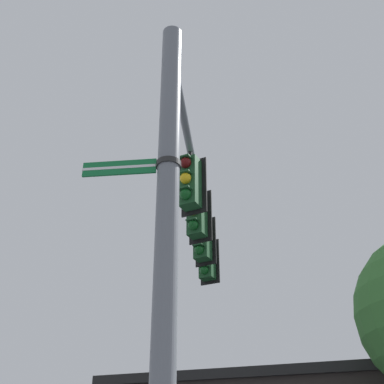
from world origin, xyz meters
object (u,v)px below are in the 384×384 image
Objects in this scene: street_name_sign at (147,166)px; traffic_light_arm_end at (207,259)px; traffic_light_nearest_pole at (190,182)px; traffic_light_mid_outer at (202,239)px; traffic_light_mid_inner at (197,213)px.

traffic_light_arm_end is at bearing -71.39° from street_name_sign.
traffic_light_nearest_pole is at bearing -75.26° from street_name_sign.
traffic_light_mid_inner is at bearing 111.13° from traffic_light_mid_outer.
traffic_light_arm_end is 1.02× the size of street_name_sign.
traffic_light_mid_inner is at bearing -68.87° from traffic_light_nearest_pole.
traffic_light_nearest_pole and traffic_light_mid_inner have the same top height.
traffic_light_arm_end is 6.70m from street_name_sign.
traffic_light_mid_outer is at bearing -72.02° from street_name_sign.
traffic_light_mid_outer is (0.96, -2.48, 0.00)m from traffic_light_nearest_pole.
street_name_sign is at bearing 107.98° from traffic_light_mid_outer.
traffic_light_arm_end is (0.48, -1.24, 0.00)m from traffic_light_mid_outer.
traffic_light_mid_inner is 1.00× the size of traffic_light_mid_outer.
traffic_light_nearest_pole is at bearing 111.13° from traffic_light_arm_end.
traffic_light_nearest_pole and traffic_light_arm_end have the same top height.
traffic_light_mid_inner reaches higher than street_name_sign.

